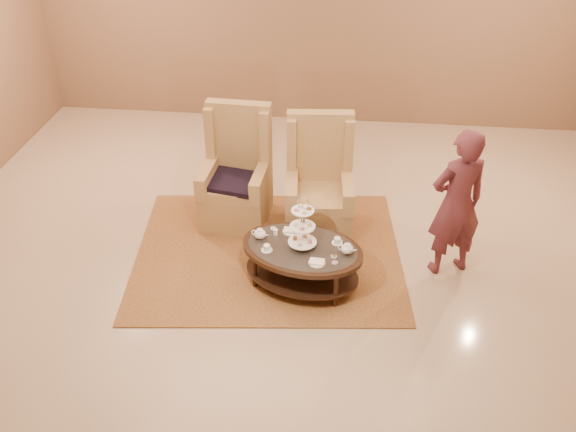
# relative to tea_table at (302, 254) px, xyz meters

# --- Properties ---
(ground) EXTENTS (8.00, 8.00, 0.00)m
(ground) POSITION_rel_tea_table_xyz_m (-0.22, 0.01, -0.37)
(ground) COLOR beige
(ground) RESTS_ON ground
(ceiling) EXTENTS (8.00, 8.00, 0.02)m
(ceiling) POSITION_rel_tea_table_xyz_m (-0.22, 0.01, -0.37)
(ceiling) COLOR silver
(ceiling) RESTS_ON ground
(wall_back) EXTENTS (8.00, 0.04, 3.50)m
(wall_back) POSITION_rel_tea_table_xyz_m (-0.22, 4.01, 1.38)
(wall_back) COLOR #8D694D
(wall_back) RESTS_ON ground
(rug) EXTENTS (3.07, 2.65, 0.02)m
(rug) POSITION_rel_tea_table_xyz_m (-0.41, 0.47, -0.37)
(rug) COLOR #AA783C
(rug) RESTS_ON ground
(tea_table) EXTENTS (1.40, 1.13, 1.02)m
(tea_table) POSITION_rel_tea_table_xyz_m (0.00, 0.00, 0.00)
(tea_table) COLOR black
(tea_table) RESTS_ON ground
(armchair_left) EXTENTS (0.77, 0.79, 1.35)m
(armchair_left) POSITION_rel_tea_table_xyz_m (-0.86, 1.17, 0.08)
(armchair_left) COLOR tan
(armchair_left) RESTS_ON ground
(armchair_right) EXTENTS (0.78, 0.81, 1.34)m
(armchair_right) POSITION_rel_tea_table_xyz_m (0.09, 1.04, 0.08)
(armchair_right) COLOR tan
(armchair_right) RESTS_ON ground
(person) EXTENTS (0.69, 0.58, 1.60)m
(person) POSITION_rel_tea_table_xyz_m (1.49, 0.41, 0.43)
(person) COLOR #5E2832
(person) RESTS_ON ground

